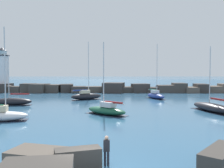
{
  "coord_description": "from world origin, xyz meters",
  "views": [
    {
      "loc": [
        1.21,
        -12.9,
        5.32
      ],
      "look_at": [
        0.89,
        27.52,
        3.41
      ],
      "focal_mm": 40.0,
      "sensor_mm": 36.0,
      "label": 1
    }
  ],
  "objects_px": {
    "sailboat_moored_3": "(86,96)",
    "sailboat_moored_5": "(2,115)",
    "sailboat_moored_0": "(212,107)",
    "person_on_rocks": "(107,149)",
    "lighthouse": "(3,73)",
    "sailboat_moored_1": "(106,110)",
    "sailboat_moored_2": "(12,101)",
    "sailboat_moored_4": "(156,95)"
  },
  "relations": [
    {
      "from": "sailboat_moored_4",
      "to": "sailboat_moored_0",
      "type": "bearing_deg",
      "value": -73.99
    },
    {
      "from": "sailboat_moored_3",
      "to": "person_on_rocks",
      "type": "distance_m",
      "value": 34.68
    },
    {
      "from": "sailboat_moored_0",
      "to": "sailboat_moored_2",
      "type": "height_order",
      "value": "sailboat_moored_0"
    },
    {
      "from": "sailboat_moored_3",
      "to": "sailboat_moored_5",
      "type": "xyz_separation_m",
      "value": [
        -6.85,
        -21.39,
        -0.08
      ]
    },
    {
      "from": "sailboat_moored_2",
      "to": "sailboat_moored_3",
      "type": "height_order",
      "value": "sailboat_moored_3"
    },
    {
      "from": "sailboat_moored_3",
      "to": "sailboat_moored_4",
      "type": "relative_size",
      "value": 1.02
    },
    {
      "from": "sailboat_moored_2",
      "to": "sailboat_moored_5",
      "type": "relative_size",
      "value": 0.79
    },
    {
      "from": "sailboat_moored_3",
      "to": "person_on_rocks",
      "type": "height_order",
      "value": "sailboat_moored_3"
    },
    {
      "from": "lighthouse",
      "to": "sailboat_moored_1",
      "type": "distance_m",
      "value": 45.49
    },
    {
      "from": "lighthouse",
      "to": "sailboat_moored_2",
      "type": "xyz_separation_m",
      "value": [
        13.19,
        -26.24,
        -4.46
      ]
    },
    {
      "from": "sailboat_moored_0",
      "to": "sailboat_moored_2",
      "type": "bearing_deg",
      "value": 167.67
    },
    {
      "from": "sailboat_moored_0",
      "to": "sailboat_moored_5",
      "type": "xyz_separation_m",
      "value": [
        -25.5,
        -6.56,
        0.05
      ]
    },
    {
      "from": "sailboat_moored_0",
      "to": "sailboat_moored_2",
      "type": "xyz_separation_m",
      "value": [
        -29.69,
        6.49,
        0.01
      ]
    },
    {
      "from": "sailboat_moored_2",
      "to": "sailboat_moored_5",
      "type": "distance_m",
      "value": 13.71
    },
    {
      "from": "sailboat_moored_1",
      "to": "sailboat_moored_2",
      "type": "relative_size",
      "value": 1.14
    },
    {
      "from": "sailboat_moored_3",
      "to": "sailboat_moored_5",
      "type": "distance_m",
      "value": 22.46
    },
    {
      "from": "sailboat_moored_0",
      "to": "sailboat_moored_4",
      "type": "relative_size",
      "value": 0.81
    },
    {
      "from": "lighthouse",
      "to": "sailboat_moored_4",
      "type": "bearing_deg",
      "value": -22.69
    },
    {
      "from": "lighthouse",
      "to": "sailboat_moored_5",
      "type": "distance_m",
      "value": 43.19
    },
    {
      "from": "sailboat_moored_1",
      "to": "sailboat_moored_5",
      "type": "height_order",
      "value": "sailboat_moored_5"
    },
    {
      "from": "lighthouse",
      "to": "sailboat_moored_1",
      "type": "relative_size",
      "value": 1.31
    },
    {
      "from": "sailboat_moored_2",
      "to": "person_on_rocks",
      "type": "height_order",
      "value": "sailboat_moored_2"
    },
    {
      "from": "sailboat_moored_0",
      "to": "person_on_rocks",
      "type": "distance_m",
      "value": 23.8
    },
    {
      "from": "sailboat_moored_2",
      "to": "lighthouse",
      "type": "bearing_deg",
      "value": 116.69
    },
    {
      "from": "sailboat_moored_0",
      "to": "lighthouse",
      "type": "bearing_deg",
      "value": 142.64
    },
    {
      "from": "lighthouse",
      "to": "sailboat_moored_2",
      "type": "bearing_deg",
      "value": -63.31
    },
    {
      "from": "sailboat_moored_3",
      "to": "sailboat_moored_0",
      "type": "bearing_deg",
      "value": -38.5
    },
    {
      "from": "sailboat_moored_1",
      "to": "sailboat_moored_5",
      "type": "bearing_deg",
      "value": -159.27
    },
    {
      "from": "sailboat_moored_4",
      "to": "person_on_rocks",
      "type": "height_order",
      "value": "sailboat_moored_4"
    },
    {
      "from": "sailboat_moored_1",
      "to": "lighthouse",
      "type": "bearing_deg",
      "value": 129.35
    },
    {
      "from": "lighthouse",
      "to": "sailboat_moored_5",
      "type": "relative_size",
      "value": 1.17
    },
    {
      "from": "sailboat_moored_5",
      "to": "lighthouse",
      "type": "bearing_deg",
      "value": 113.86
    },
    {
      "from": "sailboat_moored_0",
      "to": "sailboat_moored_1",
      "type": "relative_size",
      "value": 0.97
    },
    {
      "from": "sailboat_moored_5",
      "to": "person_on_rocks",
      "type": "xyz_separation_m",
      "value": [
        11.85,
        -12.93,
        0.32
      ]
    },
    {
      "from": "sailboat_moored_0",
      "to": "person_on_rocks",
      "type": "bearing_deg",
      "value": -125.0
    },
    {
      "from": "sailboat_moored_2",
      "to": "sailboat_moored_5",
      "type": "height_order",
      "value": "sailboat_moored_5"
    },
    {
      "from": "sailboat_moored_4",
      "to": "sailboat_moored_5",
      "type": "distance_m",
      "value": 31.21
    },
    {
      "from": "sailboat_moored_4",
      "to": "person_on_rocks",
      "type": "xyz_separation_m",
      "value": [
        -8.82,
        -36.31,
        0.3
      ]
    },
    {
      "from": "lighthouse",
      "to": "sailboat_moored_0",
      "type": "xyz_separation_m",
      "value": [
        42.88,
        -32.73,
        -4.47
      ]
    },
    {
      "from": "sailboat_moored_1",
      "to": "sailboat_moored_4",
      "type": "relative_size",
      "value": 0.84
    },
    {
      "from": "sailboat_moored_1",
      "to": "person_on_rocks",
      "type": "xyz_separation_m",
      "value": [
        0.53,
        -17.21,
        0.37
      ]
    },
    {
      "from": "lighthouse",
      "to": "person_on_rocks",
      "type": "distance_m",
      "value": 59.99
    }
  ]
}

